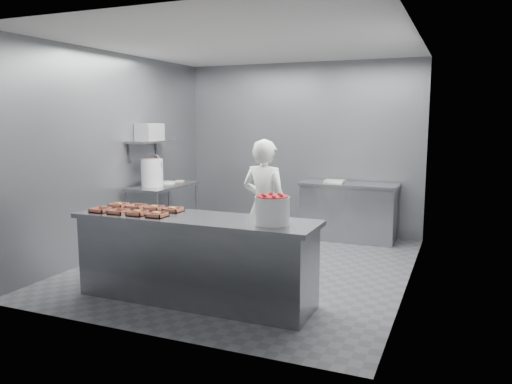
# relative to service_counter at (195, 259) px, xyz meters

# --- Properties ---
(floor) EXTENTS (4.50, 4.50, 0.00)m
(floor) POSITION_rel_service_counter_xyz_m (0.00, 1.35, -0.45)
(floor) COLOR #4C4C51
(floor) RESTS_ON ground
(ceiling) EXTENTS (4.50, 4.50, 0.00)m
(ceiling) POSITION_rel_service_counter_xyz_m (0.00, 1.35, 2.35)
(ceiling) COLOR white
(ceiling) RESTS_ON wall_back
(wall_back) EXTENTS (4.00, 0.04, 2.80)m
(wall_back) POSITION_rel_service_counter_xyz_m (0.00, 3.60, 0.95)
(wall_back) COLOR slate
(wall_back) RESTS_ON ground
(wall_left) EXTENTS (0.04, 4.50, 2.80)m
(wall_left) POSITION_rel_service_counter_xyz_m (-2.00, 1.35, 0.95)
(wall_left) COLOR slate
(wall_left) RESTS_ON ground
(wall_right) EXTENTS (0.04, 4.50, 2.80)m
(wall_right) POSITION_rel_service_counter_xyz_m (2.00, 1.35, 0.95)
(wall_right) COLOR slate
(wall_right) RESTS_ON ground
(service_counter) EXTENTS (2.60, 0.70, 0.90)m
(service_counter) POSITION_rel_service_counter_xyz_m (0.00, 0.00, 0.00)
(service_counter) COLOR slate
(service_counter) RESTS_ON ground
(prep_table) EXTENTS (0.60, 1.20, 0.90)m
(prep_table) POSITION_rel_service_counter_xyz_m (-1.65, 1.95, 0.14)
(prep_table) COLOR slate
(prep_table) RESTS_ON ground
(back_counter) EXTENTS (1.50, 0.60, 0.90)m
(back_counter) POSITION_rel_service_counter_xyz_m (0.90, 3.25, -0.00)
(back_counter) COLOR slate
(back_counter) RESTS_ON ground
(wall_shelf) EXTENTS (0.35, 0.90, 0.03)m
(wall_shelf) POSITION_rel_service_counter_xyz_m (-1.82, 1.95, 1.10)
(wall_shelf) COLOR slate
(wall_shelf) RESTS_ON wall_left
(tray_0) EXTENTS (0.19, 0.18, 0.04)m
(tray_0) POSITION_rel_service_counter_xyz_m (-1.06, -0.15, 0.47)
(tray_0) COLOR tan
(tray_0) RESTS_ON service_counter
(tray_1) EXTENTS (0.19, 0.18, 0.04)m
(tray_1) POSITION_rel_service_counter_xyz_m (-0.82, -0.15, 0.47)
(tray_1) COLOR tan
(tray_1) RESTS_ON service_counter
(tray_2) EXTENTS (0.19, 0.18, 0.06)m
(tray_2) POSITION_rel_service_counter_xyz_m (-0.59, -0.15, 0.47)
(tray_2) COLOR tan
(tray_2) RESTS_ON service_counter
(tray_3) EXTENTS (0.19, 0.18, 0.06)m
(tray_3) POSITION_rel_service_counter_xyz_m (-0.35, -0.15, 0.47)
(tray_3) COLOR tan
(tray_3) RESTS_ON service_counter
(tray_4) EXTENTS (0.19, 0.18, 0.06)m
(tray_4) POSITION_rel_service_counter_xyz_m (-1.07, 0.16, 0.47)
(tray_4) COLOR tan
(tray_4) RESTS_ON service_counter
(tray_5) EXTENTS (0.19, 0.18, 0.04)m
(tray_5) POSITION_rel_service_counter_xyz_m (-0.82, 0.16, 0.47)
(tray_5) COLOR tan
(tray_5) RESTS_ON service_counter
(tray_6) EXTENTS (0.19, 0.18, 0.06)m
(tray_6) POSITION_rel_service_counter_xyz_m (-0.59, 0.16, 0.47)
(tray_6) COLOR tan
(tray_6) RESTS_ON service_counter
(tray_7) EXTENTS (0.19, 0.18, 0.06)m
(tray_7) POSITION_rel_service_counter_xyz_m (-0.35, 0.16, 0.47)
(tray_7) COLOR tan
(tray_7) RESTS_ON service_counter
(worker) EXTENTS (0.65, 0.47, 1.65)m
(worker) POSITION_rel_service_counter_xyz_m (0.29, 1.23, 0.37)
(worker) COLOR white
(worker) RESTS_ON ground
(strawberry_tub) EXTENTS (0.33, 0.33, 0.28)m
(strawberry_tub) POSITION_rel_service_counter_xyz_m (0.87, -0.04, 0.59)
(strawberry_tub) COLOR white
(strawberry_tub) RESTS_ON service_counter
(glaze_bucket) EXTENTS (0.34, 0.32, 0.49)m
(glaze_bucket) POSITION_rel_service_counter_xyz_m (-1.71, 1.77, 0.66)
(glaze_bucket) COLOR white
(glaze_bucket) RESTS_ON prep_table
(bucket_lid) EXTENTS (0.33, 0.33, 0.02)m
(bucket_lid) POSITION_rel_service_counter_xyz_m (-1.71, 2.13, 0.46)
(bucket_lid) COLOR white
(bucket_lid) RESTS_ON prep_table
(rag) EXTENTS (0.14, 0.13, 0.02)m
(rag) POSITION_rel_service_counter_xyz_m (-1.62, 2.37, 0.46)
(rag) COLOR #CCB28C
(rag) RESTS_ON prep_table
(appliance) EXTENTS (0.35, 0.38, 0.25)m
(appliance) POSITION_rel_service_counter_xyz_m (-1.82, 1.89, 1.24)
(appliance) COLOR gray
(appliance) RESTS_ON wall_shelf
(paper_stack) EXTENTS (0.31, 0.23, 0.04)m
(paper_stack) POSITION_rel_service_counter_xyz_m (0.67, 3.25, 0.46)
(paper_stack) COLOR silver
(paper_stack) RESTS_ON back_counter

